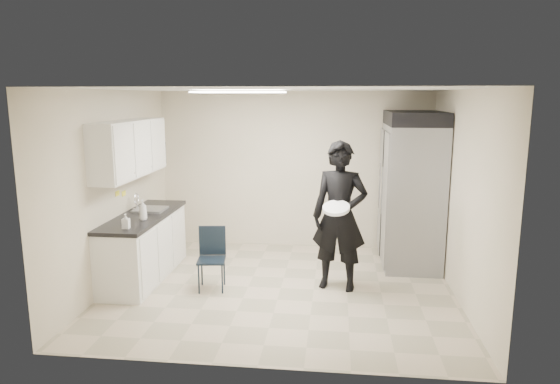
# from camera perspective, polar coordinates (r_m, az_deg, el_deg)

# --- Properties ---
(floor) EXTENTS (4.50, 4.50, 0.00)m
(floor) POSITION_cam_1_polar(r_m,az_deg,el_deg) (6.77, 0.09, -10.93)
(floor) COLOR #B6A68F
(floor) RESTS_ON ground
(ceiling) EXTENTS (4.50, 4.50, 0.00)m
(ceiling) POSITION_cam_1_polar(r_m,az_deg,el_deg) (6.29, 0.09, 11.65)
(ceiling) COLOR silver
(ceiling) RESTS_ON back_wall
(back_wall) EXTENTS (4.50, 0.00, 4.50)m
(back_wall) POSITION_cam_1_polar(r_m,az_deg,el_deg) (8.37, 1.62, 2.53)
(back_wall) COLOR beige
(back_wall) RESTS_ON floor
(left_wall) EXTENTS (0.00, 4.00, 4.00)m
(left_wall) POSITION_cam_1_polar(r_m,az_deg,el_deg) (7.02, -18.50, 0.34)
(left_wall) COLOR beige
(left_wall) RESTS_ON floor
(right_wall) EXTENTS (0.00, 4.00, 4.00)m
(right_wall) POSITION_cam_1_polar(r_m,az_deg,el_deg) (6.55, 20.05, -0.48)
(right_wall) COLOR beige
(right_wall) RESTS_ON floor
(ceiling_panel) EXTENTS (1.20, 0.60, 0.02)m
(ceiling_panel) POSITION_cam_1_polar(r_m,az_deg,el_deg) (6.77, -4.67, 11.31)
(ceiling_panel) COLOR white
(ceiling_panel) RESTS_ON ceiling
(lower_counter) EXTENTS (0.60, 1.90, 0.86)m
(lower_counter) POSITION_cam_1_polar(r_m,az_deg,el_deg) (7.28, -15.27, -6.17)
(lower_counter) COLOR silver
(lower_counter) RESTS_ON floor
(countertop) EXTENTS (0.64, 1.95, 0.05)m
(countertop) POSITION_cam_1_polar(r_m,az_deg,el_deg) (7.16, -15.45, -2.68)
(countertop) COLOR black
(countertop) RESTS_ON lower_counter
(sink) EXTENTS (0.42, 0.40, 0.14)m
(sink) POSITION_cam_1_polar(r_m,az_deg,el_deg) (7.38, -14.58, -2.35)
(sink) COLOR gray
(sink) RESTS_ON countertop
(faucet) EXTENTS (0.02, 0.02, 0.24)m
(faucet) POSITION_cam_1_polar(r_m,az_deg,el_deg) (7.42, -16.08, -1.17)
(faucet) COLOR silver
(faucet) RESTS_ON countertop
(upper_cabinets) EXTENTS (0.35, 1.80, 0.75)m
(upper_cabinets) POSITION_cam_1_polar(r_m,az_deg,el_deg) (7.05, -16.78, 4.80)
(upper_cabinets) COLOR silver
(upper_cabinets) RESTS_ON left_wall
(towel_dispenser) EXTENTS (0.22, 0.30, 0.35)m
(towel_dispenser) POSITION_cam_1_polar(r_m,az_deg,el_deg) (8.16, -13.96, 4.27)
(towel_dispenser) COLOR black
(towel_dispenser) RESTS_ON left_wall
(notice_sticker_left) EXTENTS (0.00, 0.12, 0.07)m
(notice_sticker_left) POSITION_cam_1_polar(r_m,az_deg,el_deg) (7.12, -18.08, -0.15)
(notice_sticker_left) COLOR yellow
(notice_sticker_left) RESTS_ON left_wall
(notice_sticker_right) EXTENTS (0.00, 0.12, 0.07)m
(notice_sticker_right) POSITION_cam_1_polar(r_m,az_deg,el_deg) (7.30, -17.42, -0.16)
(notice_sticker_right) COLOR yellow
(notice_sticker_right) RESTS_ON left_wall
(commercial_fridge) EXTENTS (0.80, 1.35, 2.10)m
(commercial_fridge) POSITION_cam_1_polar(r_m,az_deg,el_deg) (7.75, 14.75, -0.38)
(commercial_fridge) COLOR gray
(commercial_fridge) RESTS_ON floor
(fridge_compressor) EXTENTS (0.80, 1.35, 0.20)m
(fridge_compressor) POSITION_cam_1_polar(r_m,az_deg,el_deg) (7.61, 15.17, 8.14)
(fridge_compressor) COLOR black
(fridge_compressor) RESTS_ON commercial_fridge
(folding_chair) EXTENTS (0.40, 0.40, 0.80)m
(folding_chair) POSITION_cam_1_polar(r_m,az_deg,el_deg) (6.66, -7.85, -7.74)
(folding_chair) COLOR black
(folding_chair) RESTS_ON floor
(man_tuxedo) EXTENTS (0.79, 0.60, 1.96)m
(man_tuxedo) POSITION_cam_1_polar(r_m,az_deg,el_deg) (6.55, 6.82, -2.76)
(man_tuxedo) COLOR black
(man_tuxedo) RESTS_ON floor
(bucket_lid) EXTENTS (0.40, 0.40, 0.04)m
(bucket_lid) POSITION_cam_1_polar(r_m,az_deg,el_deg) (6.27, 6.44, -1.83)
(bucket_lid) COLOR silver
(bucket_lid) RESTS_ON man_tuxedo
(soap_bottle_a) EXTENTS (0.11, 0.11, 0.27)m
(soap_bottle_a) POSITION_cam_1_polar(r_m,az_deg,el_deg) (6.81, -15.41, -1.96)
(soap_bottle_a) COLOR silver
(soap_bottle_a) RESTS_ON countertop
(soap_bottle_b) EXTENTS (0.09, 0.09, 0.19)m
(soap_bottle_b) POSITION_cam_1_polar(r_m,az_deg,el_deg) (6.44, -17.21, -3.20)
(soap_bottle_b) COLOR #9D9DA8
(soap_bottle_b) RESTS_ON countertop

